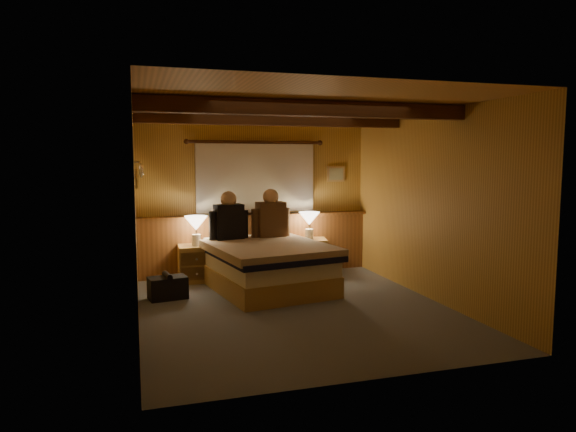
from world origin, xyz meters
name	(u,v)px	position (x,y,z in m)	size (l,w,h in m)	color
floor	(295,308)	(0.00, 0.00, 0.00)	(4.20, 4.20, 0.00)	#525962
ceiling	(295,106)	(0.00, 0.00, 2.40)	(4.20, 4.20, 0.00)	#DF9C53
wall_back	(255,197)	(0.00, 2.10, 1.20)	(3.60, 3.60, 0.00)	gold
wall_left	(136,214)	(-1.80, 0.00, 1.20)	(4.20, 4.20, 0.00)	gold
wall_right	(429,205)	(1.80, 0.00, 1.20)	(4.20, 4.20, 0.00)	gold
wall_front	(374,234)	(0.00, -2.10, 1.20)	(3.60, 3.60, 0.00)	gold
wainscot	(256,243)	(0.00, 2.04, 0.49)	(3.60, 0.23, 0.94)	brown
curtain_window	(256,177)	(0.00, 2.03, 1.52)	(2.18, 0.09, 1.11)	#482612
ceiling_beams	(291,115)	(0.00, 0.15, 2.31)	(3.60, 1.65, 0.16)	#482612
coat_rail	(140,168)	(-1.72, 1.58, 1.67)	(0.05, 0.55, 0.24)	silver
framed_print	(336,174)	(1.35, 2.08, 1.55)	(0.30, 0.04, 0.25)	tan
bed	(267,265)	(-0.09, 1.00, 0.33)	(1.74, 2.09, 0.64)	#B0844B
nightstand_left	(195,263)	(-0.98, 1.76, 0.27)	(0.50, 0.45, 0.53)	#B0844B
nightstand_right	(310,256)	(0.80, 1.75, 0.28)	(0.59, 0.55, 0.55)	#B0844B
lamp_left	(196,225)	(-0.97, 1.72, 0.84)	(0.33, 0.33, 0.43)	white
lamp_right	(309,220)	(0.77, 1.72, 0.85)	(0.32, 0.32, 0.42)	white
person_left	(229,219)	(-0.51, 1.55, 0.93)	(0.59, 0.30, 0.72)	black
person_right	(271,217)	(0.13, 1.62, 0.93)	(0.60, 0.29, 0.74)	#4A311D
duffel_bag	(168,287)	(-1.43, 0.89, 0.15)	(0.52, 0.36, 0.34)	black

